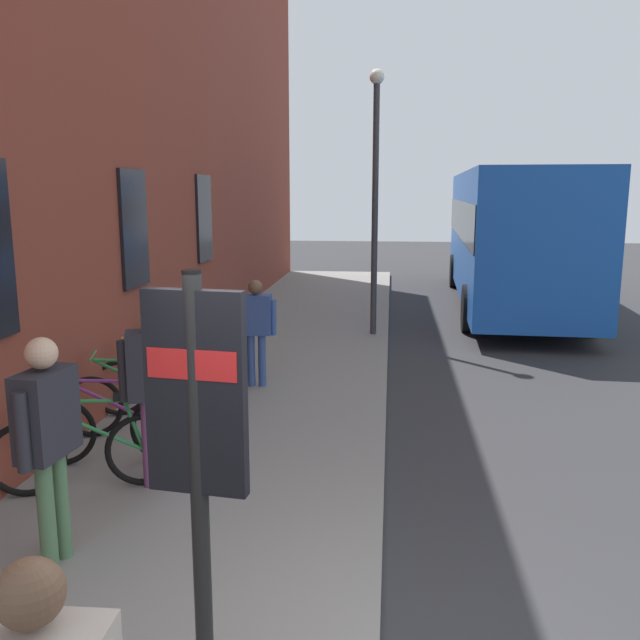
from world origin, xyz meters
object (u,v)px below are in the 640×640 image
at_px(pedestrian_by_facade, 256,322).
at_px(bicycle_mid_rack, 197,351).
at_px(bicycle_leaning_wall, 87,451).
at_px(bicycle_beside_lamp, 184,365).
at_px(bicycle_far_end, 139,402).
at_px(bicycle_under_window, 114,427).
at_px(street_lamp, 375,181).
at_px(city_bus, 511,231).
at_px(transit_info_sign, 197,421).
at_px(pedestrian_crossing_street, 155,377).
at_px(pedestrian_near_bus, 47,428).
at_px(bicycle_nearest_sign, 164,383).

bearing_deg(pedestrian_by_facade, bicycle_mid_rack, 68.05).
height_order(bicycle_leaning_wall, bicycle_beside_lamp, same).
relative_size(bicycle_leaning_wall, bicycle_far_end, 0.98).
bearing_deg(bicycle_under_window, street_lamp, -20.28).
distance_m(bicycle_beside_lamp, street_lamp, 5.57).
distance_m(bicycle_under_window, city_bus, 12.51).
xyz_separation_m(bicycle_far_end, bicycle_beside_lamp, (1.66, -0.01, 0.00)).
bearing_deg(bicycle_under_window, bicycle_far_end, 3.45).
bearing_deg(bicycle_beside_lamp, transit_info_sign, -161.63).
bearing_deg(pedestrian_crossing_street, bicycle_under_window, 53.39).
bearing_deg(bicycle_far_end, city_bus, -29.93).
bearing_deg(pedestrian_by_facade, transit_info_sign, -171.47).
relative_size(city_bus, pedestrian_by_facade, 6.83).
relative_size(bicycle_far_end, pedestrian_crossing_street, 0.97).
relative_size(bicycle_beside_lamp, transit_info_sign, 0.71).
relative_size(bicycle_under_window, pedestrian_near_bus, 0.98).
distance_m(bicycle_nearest_sign, street_lamp, 6.26).
relative_size(transit_info_sign, pedestrian_near_bus, 1.36).
bearing_deg(bicycle_under_window, bicycle_beside_lamp, 0.88).
relative_size(bicycle_mid_rack, pedestrian_crossing_street, 0.96).
height_order(pedestrian_by_facade, pedestrian_crossing_street, pedestrian_crossing_street).
relative_size(bicycle_under_window, city_bus, 0.16).
xyz_separation_m(bicycle_mid_rack, pedestrian_crossing_street, (-3.82, -0.73, 0.69)).
bearing_deg(bicycle_far_end, bicycle_nearest_sign, -1.29).
relative_size(bicycle_nearest_sign, bicycle_beside_lamp, 0.98).
xyz_separation_m(bicycle_under_window, pedestrian_by_facade, (2.94, -0.91, 0.56)).
height_order(bicycle_mid_rack, pedestrian_by_facade, pedestrian_by_facade).
height_order(bicycle_nearest_sign, city_bus, city_bus).
bearing_deg(street_lamp, city_bus, -37.81).
distance_m(bicycle_under_window, pedestrian_near_bus, 2.04).
bearing_deg(street_lamp, pedestrian_near_bus, 165.91).
bearing_deg(pedestrian_by_facade, city_bus, -31.21).
bearing_deg(bicycle_mid_rack, city_bus, -37.53).
bearing_deg(bicycle_beside_lamp, bicycle_leaning_wall, -179.08).
xyz_separation_m(bicycle_far_end, pedestrian_crossing_street, (-1.32, -0.69, 0.69)).
bearing_deg(bicycle_leaning_wall, bicycle_far_end, 2.41).
bearing_deg(bicycle_under_window, pedestrian_near_bus, -170.28).
height_order(bicycle_beside_lamp, pedestrian_by_facade, pedestrian_by_facade).
bearing_deg(transit_info_sign, pedestrian_near_bus, 51.81).
bearing_deg(bicycle_under_window, pedestrian_by_facade, -17.22).
bearing_deg(pedestrian_crossing_street, transit_info_sign, -155.70).
height_order(bicycle_beside_lamp, pedestrian_crossing_street, pedestrian_crossing_street).
relative_size(bicycle_mid_rack, pedestrian_near_bus, 0.97).
distance_m(city_bus, pedestrian_crossing_street, 12.60).
bearing_deg(bicycle_mid_rack, transit_info_sign, -163.48).
bearing_deg(bicycle_mid_rack, bicycle_leaning_wall, -178.55).
distance_m(bicycle_nearest_sign, bicycle_mid_rack, 1.70).
relative_size(bicycle_under_window, bicycle_mid_rack, 1.02).
bearing_deg(transit_info_sign, bicycle_nearest_sign, 21.41).
xyz_separation_m(bicycle_under_window, bicycle_nearest_sign, (1.64, 0.03, 0.00)).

